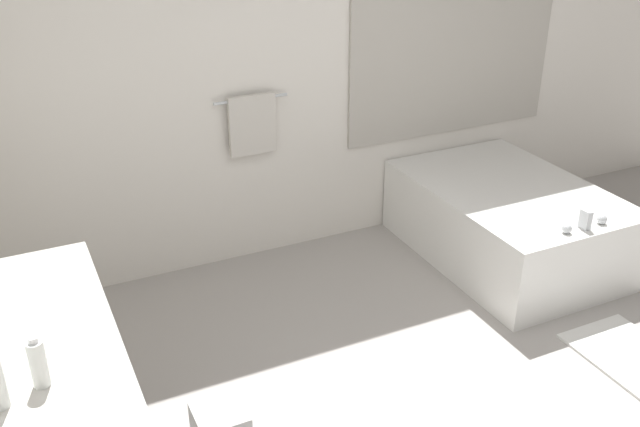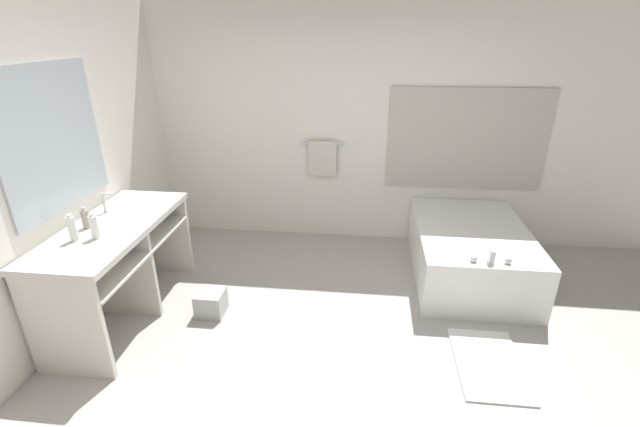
{
  "view_description": "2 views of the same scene",
  "coord_description": "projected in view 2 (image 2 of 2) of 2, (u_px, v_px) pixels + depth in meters",
  "views": [
    {
      "loc": [
        -1.8,
        -2.02,
        2.52
      ],
      "look_at": [
        -0.4,
        0.93,
        0.9
      ],
      "focal_mm": 40.0,
      "sensor_mm": 36.0,
      "label": 1
    },
    {
      "loc": [
        0.19,
        -2.54,
        2.35
      ],
      "look_at": [
        -0.21,
        1.13,
        0.74
      ],
      "focal_mm": 24.0,
      "sensor_mm": 36.0,
      "label": 2
    }
  ],
  "objects": [
    {
      "name": "water_bottle_2",
      "position": [
        94.0,
        227.0,
        3.23
      ],
      "size": [
        0.06,
        0.06,
        0.2
      ],
      "color": "silver",
      "rests_on": "vanity_counter"
    },
    {
      "name": "vanity_counter",
      "position": [
        119.0,
        248.0,
        3.61
      ],
      "size": [
        0.66,
        1.54,
        0.87
      ],
      "color": "silver",
      "rests_on": "ground_plane"
    },
    {
      "name": "wall_left_with_mirror",
      "position": [
        14.0,
        184.0,
        2.96
      ],
      "size": [
        0.08,
        7.4,
        2.7
      ],
      "color": "white",
      "rests_on": "ground_plane"
    },
    {
      "name": "sink_faucet",
      "position": [
        104.0,
        203.0,
        3.69
      ],
      "size": [
        0.09,
        0.04,
        0.18
      ],
      "color": "silver",
      "rests_on": "vanity_counter"
    },
    {
      "name": "water_bottle_1",
      "position": [
        72.0,
        228.0,
        3.19
      ],
      "size": [
        0.06,
        0.06,
        0.21
      ],
      "color": "silver",
      "rests_on": "vanity_counter"
    },
    {
      "name": "ground_plane",
      "position": [
        332.0,
        362.0,
        3.27
      ],
      "size": [
        16.0,
        16.0,
        0.0
      ],
      "primitive_type": "plane",
      "color": "#A8A39E",
      "rests_on": "ground"
    },
    {
      "name": "waste_bin",
      "position": [
        211.0,
        303.0,
        3.79
      ],
      "size": [
        0.24,
        0.24,
        0.22
      ],
      "color": "#B2B2B2",
      "rests_on": "ground_plane"
    },
    {
      "name": "wall_back_with_blinds",
      "position": [
        354.0,
        126.0,
        4.76
      ],
      "size": [
        7.4,
        0.13,
        2.7
      ],
      "color": "white",
      "rests_on": "ground_plane"
    },
    {
      "name": "bathtub",
      "position": [
        470.0,
        250.0,
        4.31
      ],
      "size": [
        1.07,
        1.56,
        0.65
      ],
      "color": "white",
      "rests_on": "ground_plane"
    },
    {
      "name": "soap_dispenser",
      "position": [
        86.0,
        219.0,
        3.41
      ],
      "size": [
        0.06,
        0.06,
        0.18
      ],
      "color": "gray",
      "rests_on": "vanity_counter"
    },
    {
      "name": "bath_mat",
      "position": [
        489.0,
        364.0,
        3.25
      ],
      "size": [
        0.49,
        0.77,
        0.02
      ],
      "color": "white",
      "rests_on": "ground_plane"
    }
  ]
}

